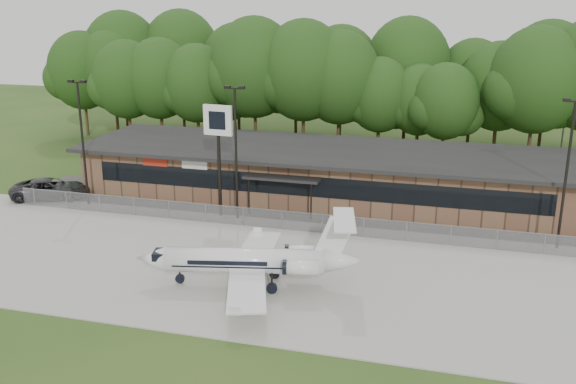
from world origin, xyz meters
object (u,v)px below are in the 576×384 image
(business_jet, at_px, (253,262))
(terminal, at_px, (322,172))
(pole_sign, at_px, (218,132))
(suv, at_px, (50,189))

(business_jet, bearing_deg, terminal, 77.62)
(business_jet, height_order, pole_sign, pole_sign)
(business_jet, relative_size, pole_sign, 1.51)
(pole_sign, bearing_deg, terminal, 52.42)
(business_jet, distance_m, suv, 24.95)
(terminal, bearing_deg, suv, -162.87)
(business_jet, height_order, suv, business_jet)
(business_jet, xyz_separation_m, suv, (-21.98, 11.80, -0.72))
(suv, relative_size, pole_sign, 0.72)
(terminal, distance_m, pole_sign, 10.65)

